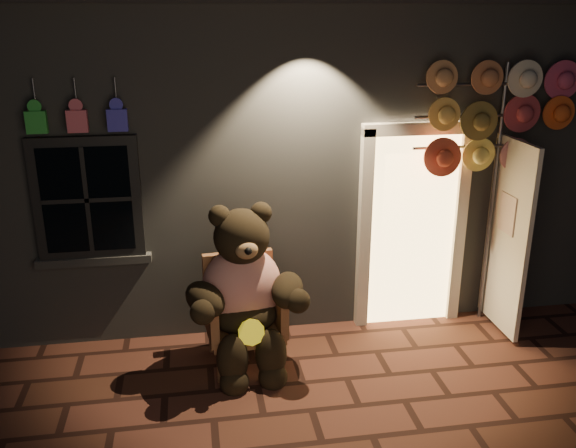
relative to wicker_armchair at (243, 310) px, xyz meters
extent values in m
plane|color=#532A1F|center=(0.50, -0.94, -0.52)|extent=(60.00, 60.00, 0.00)
cube|color=slate|center=(0.50, 3.06, 1.13)|extent=(7.00, 5.00, 3.30)
cube|color=black|center=(0.50, 3.06, 2.86)|extent=(7.30, 5.30, 0.16)
cube|color=black|center=(-1.40, 0.52, 1.03)|extent=(1.00, 0.10, 1.20)
cube|color=black|center=(-1.40, 0.49, 1.03)|extent=(0.82, 0.06, 1.02)
cube|color=slate|center=(-1.40, 0.52, 0.40)|extent=(1.10, 0.14, 0.08)
cube|color=#FFCB72|center=(1.85, 0.54, 0.53)|extent=(0.92, 0.10, 2.10)
cube|color=beige|center=(1.33, 0.50, 0.53)|extent=(0.12, 0.12, 2.20)
cube|color=beige|center=(2.37, 0.50, 0.53)|extent=(0.12, 0.12, 2.20)
cube|color=beige|center=(1.85, 0.50, 1.61)|extent=(1.16, 0.12, 0.12)
cube|color=beige|center=(2.75, 0.16, 0.53)|extent=(0.05, 0.80, 2.00)
cube|color=green|center=(-1.75, 0.44, 1.78)|extent=(0.18, 0.07, 0.20)
cylinder|color=#59595E|center=(-1.75, 0.50, 2.03)|extent=(0.02, 0.02, 0.25)
cube|color=#CB5363|center=(-1.40, 0.44, 1.78)|extent=(0.18, 0.07, 0.20)
cylinder|color=#59595E|center=(-1.40, 0.50, 2.03)|extent=(0.02, 0.02, 0.25)
cube|color=#3632B1|center=(-1.05, 0.44, 1.78)|extent=(0.18, 0.07, 0.20)
cylinder|color=#59595E|center=(-1.05, 0.50, 2.03)|extent=(0.02, 0.02, 0.25)
cube|color=#8E5C37|center=(0.01, -0.08, -0.16)|extent=(0.74, 0.69, 0.10)
cube|color=#8E5C37|center=(-0.02, 0.21, 0.18)|extent=(0.68, 0.14, 0.68)
cube|color=#8E5C37|center=(-0.31, -0.13, 0.03)|extent=(0.13, 0.59, 0.39)
cube|color=#8E5C37|center=(0.33, -0.07, 0.03)|extent=(0.13, 0.59, 0.39)
cylinder|color=#8E5C37|center=(-0.26, -0.38, -0.36)|extent=(0.05, 0.05, 0.31)
cylinder|color=#8E5C37|center=(0.32, -0.33, -0.36)|extent=(0.05, 0.05, 0.31)
cylinder|color=#8E5C37|center=(-0.31, 0.16, -0.36)|extent=(0.05, 0.05, 0.31)
cylinder|color=#8E5C37|center=(0.27, 0.21, -0.36)|extent=(0.05, 0.05, 0.31)
ellipsoid|color=red|center=(0.00, -0.02, 0.26)|extent=(0.81, 0.68, 0.80)
ellipsoid|color=black|center=(0.01, -0.11, 0.02)|extent=(0.67, 0.59, 0.38)
sphere|color=black|center=(0.00, -0.08, 0.78)|extent=(0.56, 0.56, 0.51)
sphere|color=black|center=(-0.19, -0.06, 0.98)|extent=(0.20, 0.20, 0.20)
sphere|color=black|center=(0.19, -0.03, 0.98)|extent=(0.20, 0.20, 0.20)
ellipsoid|color=#966E44|center=(0.03, -0.31, 0.74)|extent=(0.21, 0.16, 0.16)
ellipsoid|color=black|center=(-0.36, -0.30, 0.29)|extent=(0.49, 0.60, 0.29)
ellipsoid|color=black|center=(0.40, -0.23, 0.29)|extent=(0.41, 0.58, 0.29)
ellipsoid|color=black|center=(-0.14, -0.46, -0.24)|extent=(0.29, 0.29, 0.49)
ellipsoid|color=black|center=(0.22, -0.43, -0.24)|extent=(0.29, 0.29, 0.49)
sphere|color=black|center=(-0.13, -0.53, -0.45)|extent=(0.27, 0.27, 0.27)
sphere|color=black|center=(0.22, -0.49, -0.45)|extent=(0.27, 0.27, 0.27)
cylinder|color=yellow|center=(0.04, -0.44, 0.00)|extent=(0.25, 0.12, 0.24)
cylinder|color=#59595E|center=(2.69, 0.44, 0.86)|extent=(0.04, 0.04, 2.77)
cylinder|color=#59595E|center=(2.38, 0.42, 2.04)|extent=(1.23, 0.03, 0.03)
cylinder|color=#59595E|center=(2.38, 0.42, 1.73)|extent=(1.23, 0.03, 0.03)
cylinder|color=#59595E|center=(2.38, 0.42, 1.43)|extent=(1.23, 0.03, 0.03)
cylinder|color=tan|center=(2.00, 0.36, 2.09)|extent=(0.35, 0.11, 0.35)
cylinder|color=#B36A42|center=(2.41, 0.33, 2.09)|extent=(0.35, 0.11, 0.35)
cylinder|color=beige|center=(2.82, 0.30, 2.09)|extent=(0.35, 0.11, 0.35)
cylinder|color=#C24267|center=(3.23, 0.36, 2.09)|extent=(0.35, 0.11, 0.35)
cylinder|color=#FFC156|center=(2.00, 0.33, 1.73)|extent=(0.35, 0.11, 0.35)
cylinder|color=olive|center=(2.41, 0.30, 1.73)|extent=(0.35, 0.11, 0.35)
cylinder|color=#AD3941|center=(2.82, 0.36, 1.73)|extent=(0.35, 0.11, 0.35)
cylinder|color=#E95820|center=(3.23, 0.33, 1.73)|extent=(0.35, 0.11, 0.35)
cylinder|color=#F05435|center=(2.00, 0.30, 1.38)|extent=(0.35, 0.11, 0.35)
cylinder|color=#EAD762|center=(2.41, 0.36, 1.38)|extent=(0.35, 0.11, 0.35)
cylinder|color=tan|center=(2.82, 0.33, 1.38)|extent=(0.35, 0.11, 0.35)
camera|label=1|loc=(-0.41, -5.25, 2.70)|focal=38.00mm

